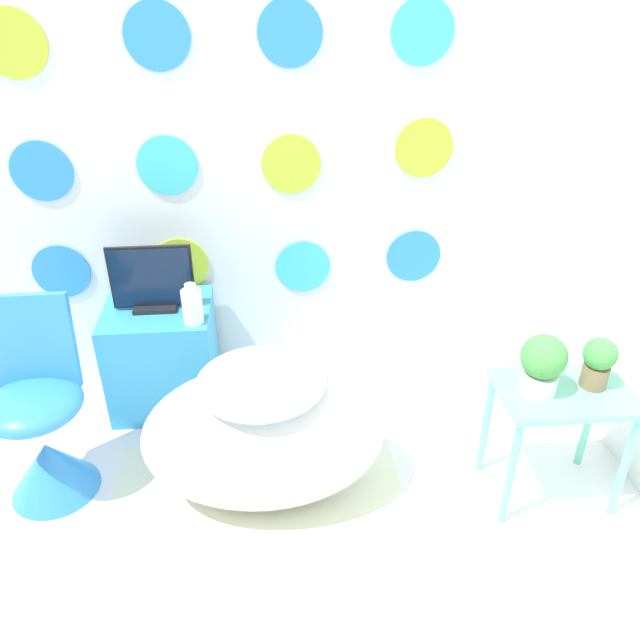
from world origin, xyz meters
TOP-DOWN VIEW (x-y plane):
  - wall_back_dotted at (0.00, 1.78)m, footprint 4.29×0.05m
  - rug at (0.06, 0.73)m, footprint 1.19×0.85m
  - bathtub at (0.10, 0.87)m, footprint 0.96×0.60m
  - chair at (-0.77, 0.95)m, footprint 0.37×0.37m
  - tv_cabinet at (-0.37, 1.51)m, footprint 0.49×0.44m
  - tv at (-0.37, 1.51)m, footprint 0.37×0.12m
  - vase at (-0.19, 1.37)m, footprint 0.09×0.09m
  - side_table at (1.24, 0.75)m, footprint 0.50×0.34m
  - potted_plant_left at (1.13, 0.75)m, footprint 0.17×0.17m
  - potted_plant_right at (1.35, 0.77)m, footprint 0.12×0.12m

SIDE VIEW (x-z plane):
  - rug at x=0.06m, z-range 0.00..0.01m
  - tv_cabinet at x=-0.37m, z-range 0.00..0.52m
  - chair at x=-0.77m, z-range -0.14..0.69m
  - bathtub at x=0.10m, z-range 0.00..0.56m
  - side_table at x=1.24m, z-range 0.16..0.67m
  - vase at x=-0.19m, z-range 0.51..0.70m
  - potted_plant_right at x=1.35m, z-range 0.52..0.73m
  - potted_plant_left at x=1.13m, z-range 0.52..0.76m
  - tv at x=-0.37m, z-range 0.51..0.81m
  - wall_back_dotted at x=0.00m, z-range 0.00..2.60m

